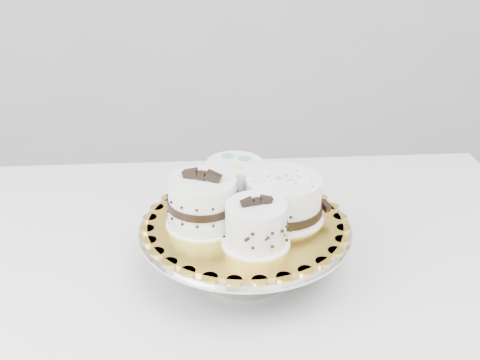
{
  "coord_description": "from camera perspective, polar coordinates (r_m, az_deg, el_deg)",
  "views": [
    {
      "loc": [
        0.06,
        -0.61,
        1.33
      ],
      "look_at": [
        0.16,
        0.2,
        0.92
      ],
      "focal_mm": 45.0,
      "sensor_mm": 36.0,
      "label": 1
    }
  ],
  "objects": [
    {
      "name": "table",
      "position": [
        1.08,
        -1.62,
        -10.91
      ],
      "size": [
        1.24,
        0.86,
        0.75
      ],
      "rotation": [
        0.0,
        0.0,
        -0.05
      ],
      "color": "silver",
      "rests_on": "floor"
    },
    {
      "name": "cake_stand",
      "position": [
        0.96,
        0.49,
        -5.69
      ],
      "size": [
        0.33,
        0.33,
        0.09
      ],
      "color": "gray",
      "rests_on": "table"
    },
    {
      "name": "cake_board",
      "position": [
        0.95,
        0.5,
        -4.11
      ],
      "size": [
        0.38,
        0.38,
        0.0
      ],
      "primitive_type": "cylinder",
      "rotation": [
        0.0,
        0.0,
        -0.3
      ],
      "color": "gold",
      "rests_on": "cake_stand"
    },
    {
      "name": "cake_swirl",
      "position": [
        0.88,
        1.53,
        -4.3
      ],
      "size": [
        0.1,
        0.1,
        0.08
      ],
      "rotation": [
        0.0,
        0.0,
        0.17
      ],
      "color": "white",
      "rests_on": "cake_board"
    },
    {
      "name": "cake_banded",
      "position": [
        0.93,
        -3.55,
        -2.24
      ],
      "size": [
        0.14,
        0.14,
        0.1
      ],
      "rotation": [
        0.0,
        0.0,
        -0.45
      ],
      "color": "white",
      "rests_on": "cake_board"
    },
    {
      "name": "cake_dots",
      "position": [
        1.0,
        -0.5,
        -0.06
      ],
      "size": [
        0.12,
        0.12,
        0.07
      ],
      "rotation": [
        0.0,
        0.0,
        -0.32
      ],
      "color": "white",
      "rests_on": "cake_board"
    },
    {
      "name": "cake_ribbon",
      "position": [
        0.95,
        4.21,
        -1.82
      ],
      "size": [
        0.15,
        0.15,
        0.07
      ],
      "rotation": [
        0.0,
        0.0,
        0.38
      ],
      "color": "white",
      "rests_on": "cake_board"
    }
  ]
}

